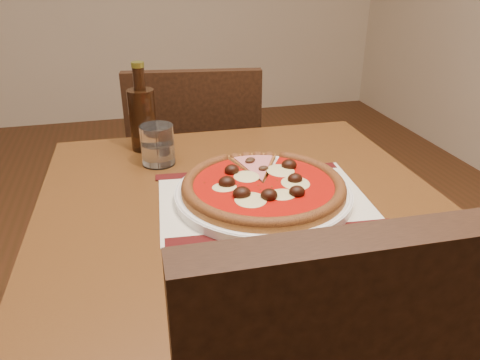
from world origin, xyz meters
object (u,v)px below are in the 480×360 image
bottle (142,116)px  water_glass (158,145)px  plate (263,194)px  pizza (263,185)px  chair_far (196,172)px  table (242,240)px

bottle → water_glass: bearing=-76.6°
plate → pizza: bearing=-95.9°
chair_far → bottle: bearing=72.0°
chair_far → plate: bearing=100.9°
chair_far → pizza: 0.74m
chair_far → water_glass: (-0.15, -0.46, 0.29)m
plate → water_glass: (-0.18, 0.23, 0.04)m
table → pizza: (0.04, -0.02, 0.13)m
chair_far → bottle: 0.52m
plate → bottle: bearing=122.4°
table → bottle: bearing=118.5°
plate → pizza: size_ratio=1.08×
chair_far → plate: size_ratio=2.52×
plate → table: bearing=158.1°
pizza → chair_far: bearing=92.6°
table → bottle: 0.40m
table → water_glass: size_ratio=8.86×
chair_far → water_glass: chair_far is taller
pizza → bottle: bottle is taller
chair_far → pizza: chair_far is taller
plate → bottle: 0.40m
table → bottle: size_ratio=3.82×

